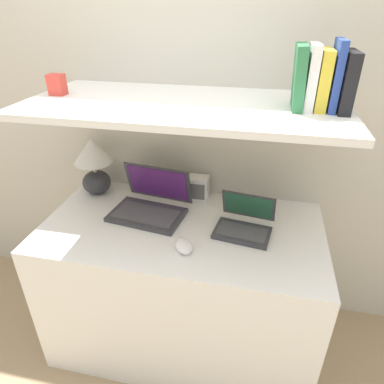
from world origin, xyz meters
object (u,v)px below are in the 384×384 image
at_px(router_box, 198,188).
at_px(table_lamp, 94,162).
at_px(book_green, 299,77).
at_px(book_yellow, 323,80).
at_px(book_white, 311,77).
at_px(book_blue, 335,76).
at_px(computer_mouse, 184,246).
at_px(shelf_gadget, 57,85).
at_px(book_black, 346,82).
at_px(laptop_small, 244,224).
at_px(laptop_large, 151,204).

bearing_deg(router_box, table_lamp, -174.68).
bearing_deg(table_lamp, book_green, -8.31).
height_order(book_yellow, book_white, book_white).
distance_m(table_lamp, book_blue, 1.20).
xyz_separation_m(computer_mouse, book_green, (0.38, 0.24, 0.65)).
relative_size(table_lamp, shelf_gadget, 3.55).
bearing_deg(shelf_gadget, router_box, 18.03).
bearing_deg(shelf_gadget, table_lamp, 74.83).
distance_m(computer_mouse, router_box, 0.43).
xyz_separation_m(book_black, book_blue, (-0.04, -0.00, 0.02)).
relative_size(book_yellow, shelf_gadget, 2.44).
height_order(laptop_small, shelf_gadget, shelf_gadget).
bearing_deg(router_box, book_green, -24.99).
bearing_deg(book_blue, book_yellow, 180.00).
bearing_deg(book_yellow, book_green, 180.00).
bearing_deg(book_blue, laptop_large, 179.41).
height_order(book_black, book_yellow, book_yellow).
distance_m(book_black, book_blue, 0.04).
bearing_deg(computer_mouse, table_lamp, 146.21).
bearing_deg(book_green, router_box, 155.01).
bearing_deg(computer_mouse, book_green, 32.14).
xyz_separation_m(book_black, book_green, (-0.16, 0.00, 0.01)).
relative_size(computer_mouse, book_black, 0.62).
height_order(laptop_large, shelf_gadget, shelf_gadget).
bearing_deg(laptop_large, book_yellow, -0.62).
bearing_deg(laptop_large, book_blue, -0.59).
relative_size(laptop_large, shelf_gadget, 4.38).
distance_m(table_lamp, computer_mouse, 0.70).
bearing_deg(shelf_gadget, book_blue, 0.00).
height_order(computer_mouse, shelf_gadget, shelf_gadget).
relative_size(table_lamp, book_yellow, 1.46).
relative_size(router_box, book_yellow, 0.59).
xyz_separation_m(book_blue, book_yellow, (-0.04, 0.00, -0.02)).
height_order(book_black, shelf_gadget, book_black).
bearing_deg(laptop_large, book_green, -0.70).
height_order(router_box, book_yellow, book_yellow).
bearing_deg(table_lamp, laptop_large, -20.92).
distance_m(laptop_large, laptop_small, 0.46).
bearing_deg(laptop_large, table_lamp, 159.08).
bearing_deg(laptop_large, shelf_gadget, -178.88).
relative_size(laptop_small, book_blue, 1.12).
bearing_deg(book_black, book_white, -180.00).
xyz_separation_m(table_lamp, book_blue, (1.08, -0.14, 0.50)).
relative_size(router_box, book_blue, 0.51).
bearing_deg(book_blue, shelf_gadget, 180.00).
relative_size(book_green, shelf_gadget, 2.61).
xyz_separation_m(computer_mouse, book_white, (0.43, 0.24, 0.65)).
bearing_deg(book_white, book_yellow, 0.00).
relative_size(book_white, shelf_gadget, 2.63).
relative_size(computer_mouse, book_green, 0.57).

